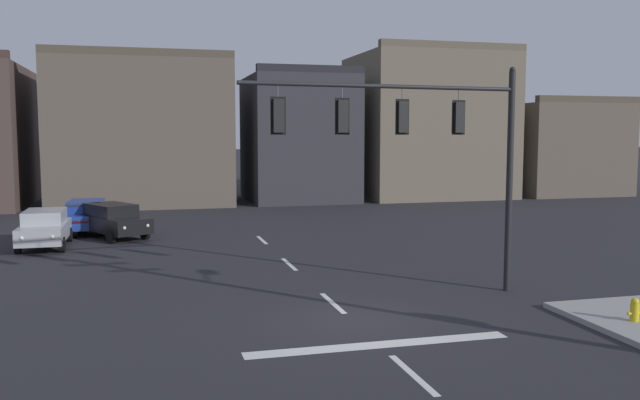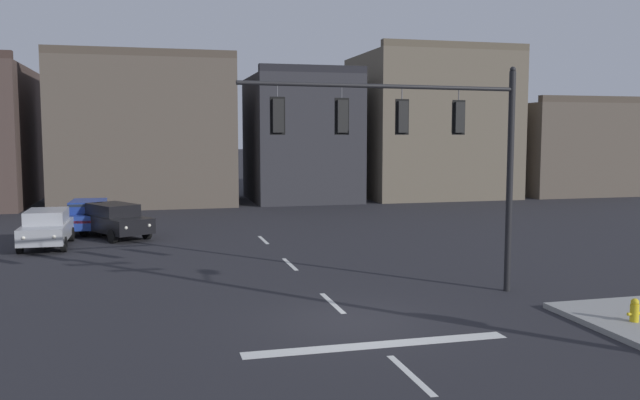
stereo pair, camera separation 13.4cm
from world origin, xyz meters
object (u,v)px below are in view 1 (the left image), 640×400
object	(u,v)px
car_lot_farside	(87,215)
fire_hydrant	(634,314)
car_lot_nearside	(45,228)
car_lot_middle	(112,220)
signal_mast_near_side	(424,135)

from	to	relation	value
car_lot_farside	fire_hydrant	distance (m)	25.63
car_lot_nearside	car_lot_middle	world-z (taller)	same
signal_mast_near_side	car_lot_farside	distance (m)	20.32
car_lot_nearside	car_lot_middle	xyz separation A→B (m)	(2.71, 2.01, 0.00)
car_lot_nearside	fire_hydrant	size ratio (longest dim) A/B	5.95
fire_hydrant	car_lot_middle	bearing A→B (deg)	125.80
car_lot_nearside	car_lot_farside	xyz separation A→B (m)	(1.39, 4.22, 0.00)
signal_mast_near_side	car_lot_farside	bearing A→B (deg)	122.68
car_lot_nearside	fire_hydrant	bearing A→B (deg)	-45.87
car_lot_nearside	car_lot_farside	world-z (taller)	same
signal_mast_near_side	car_lot_nearside	world-z (taller)	signal_mast_near_side
car_lot_nearside	car_lot_middle	size ratio (longest dim) A/B	0.95
signal_mast_near_side	car_lot_nearside	bearing A→B (deg)	134.07
car_lot_middle	car_lot_farside	size ratio (longest dim) A/B	1.05
signal_mast_near_side	fire_hydrant	world-z (taller)	signal_mast_near_side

